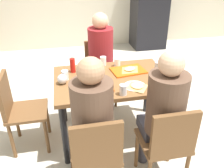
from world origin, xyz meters
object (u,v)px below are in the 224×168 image
(plastic_cup_d, at_px, (117,63))
(person_in_brown_jacket, at_px, (164,108))
(drink_fridge, at_px, (150,4))
(plastic_cup_b, at_px, (123,90))
(paper_plate_near_edge, at_px, (135,86))
(pizza_slice_c, at_px, (90,70))
(chair_left_end, at_px, (18,107))
(condiment_bottle, at_px, (73,65))
(main_table, at_px, (112,86))
(plastic_cup_c, at_px, (65,75))
(foil_bundle, at_px, (62,79))
(paper_plate_center, at_px, (92,70))
(soda_can, at_px, (157,68))
(pizza_slice_b, at_px, (130,69))
(tray_red_far, at_px, (128,70))
(person_far_side, at_px, (101,54))
(chair_near_right, at_px, (167,142))
(chair_far_side, at_px, (100,67))
(person_in_red, at_px, (92,117))
(plastic_cup_a, at_px, (103,61))
(tray_red_near, at_px, (94,86))
(chair_near_left, at_px, (96,153))
(pizza_slice_d, at_px, (137,86))
(pizza_slice_a, at_px, (95,85))

(plastic_cup_d, bearing_deg, person_in_brown_jacket, -79.07)
(plastic_cup_d, height_order, drink_fridge, drink_fridge)
(plastic_cup_b, distance_m, plastic_cup_d, 0.63)
(paper_plate_near_edge, distance_m, pizza_slice_c, 0.58)
(chair_left_end, relative_size, condiment_bottle, 5.34)
(main_table, relative_size, plastic_cup_c, 11.95)
(plastic_cup_d, bearing_deg, foil_bundle, -155.15)
(paper_plate_center, distance_m, soda_can, 0.72)
(paper_plate_center, distance_m, plastic_cup_c, 0.34)
(pizza_slice_b, bearing_deg, condiment_bottle, 170.05)
(tray_red_far, distance_m, foil_bundle, 0.73)
(soda_can, xyz_separation_m, condiment_bottle, (-0.90, 0.21, 0.02))
(person_far_side, distance_m, plastic_cup_c, 0.76)
(chair_near_right, bearing_deg, plastic_cup_c, 132.05)
(chair_left_end, height_order, tray_red_far, chair_left_end)
(chair_far_side, bearing_deg, condiment_bottle, -124.24)
(chair_far_side, relative_size, person_in_red, 0.68)
(chair_left_end, relative_size, paper_plate_near_edge, 3.88)
(plastic_cup_a, distance_m, foil_bundle, 0.61)
(tray_red_near, relative_size, plastic_cup_b, 3.60)
(drink_fridge, bearing_deg, plastic_cup_d, -116.97)
(tray_red_near, height_order, condiment_bottle, condiment_bottle)
(chair_near_left, xyz_separation_m, plastic_cup_b, (0.33, 0.45, 0.28))
(person_far_side, bearing_deg, pizza_slice_d, -78.00)
(person_in_red, bearing_deg, condiment_bottle, 95.77)
(plastic_cup_a, height_order, foil_bundle, same)
(paper_plate_center, bearing_deg, tray_red_far, -14.96)
(chair_far_side, bearing_deg, pizza_slice_a, -101.98)
(plastic_cup_c, bearing_deg, person_far_side, 51.29)
(person_in_red, relative_size, plastic_cup_a, 12.64)
(chair_left_end, height_order, soda_can, soda_can)
(chair_far_side, xyz_separation_m, pizza_slice_c, (-0.21, -0.59, 0.25))
(main_table, height_order, chair_far_side, chair_far_side)
(main_table, bearing_deg, plastic_cup_d, 66.11)
(person_in_brown_jacket, height_order, pizza_slice_b, person_in_brown_jacket)
(chair_near_left, relative_size, chair_near_right, 1.00)
(paper_plate_center, xyz_separation_m, condiment_bottle, (-0.21, 0.00, 0.08))
(paper_plate_center, relative_size, plastic_cup_c, 2.20)
(chair_left_end, relative_size, plastic_cup_c, 8.54)
(tray_red_far, distance_m, paper_plate_near_edge, 0.35)
(tray_red_far, bearing_deg, chair_left_end, -174.03)
(person_far_side, bearing_deg, pizza_slice_a, -103.94)
(pizza_slice_d, height_order, plastic_cup_b, plastic_cup_b)
(plastic_cup_a, xyz_separation_m, plastic_cup_c, (-0.45, -0.29, 0.00))
(chair_near_left, xyz_separation_m, tray_red_far, (0.51, 0.92, 0.24))
(chair_near_right, bearing_deg, drink_fridge, 72.74)
(paper_plate_center, relative_size, plastic_cup_b, 2.20)
(pizza_slice_a, xyz_separation_m, foil_bundle, (-0.30, 0.15, 0.03))
(paper_plate_near_edge, bearing_deg, pizza_slice_b, 82.13)
(chair_near_left, bearing_deg, pizza_slice_d, 47.77)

